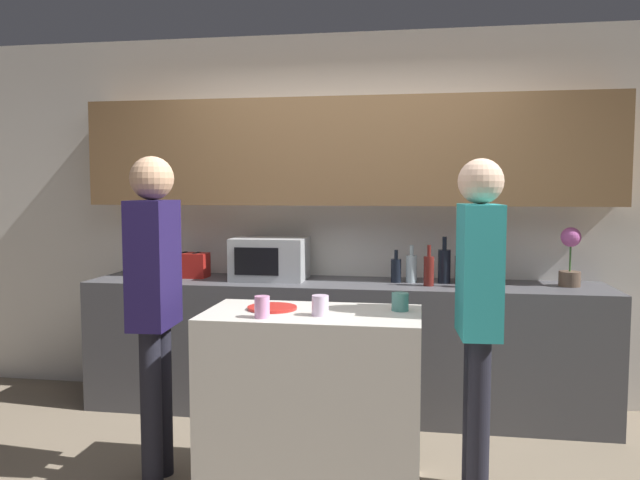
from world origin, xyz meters
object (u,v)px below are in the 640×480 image
Objects in this scene: bottle_2 at (429,270)px; bottle_6 at (490,268)px; bottle_5 at (479,270)px; cup_2 at (262,307)px; microwave at (270,259)px; bottle_4 at (461,269)px; potted_plant at (570,257)px; toaster at (190,265)px; plate_on_island at (272,308)px; cup_1 at (400,302)px; bottle_1 at (411,268)px; cup_0 at (320,305)px; bottle_0 at (396,270)px; person_left at (479,297)px; person_center at (154,289)px; bottle_3 at (444,265)px.

bottle_6 is (0.41, 0.10, 0.01)m from bottle_2.
cup_2 is (-1.14, -1.26, -0.04)m from bottle_5.
bottle_6 is (1.53, -0.03, -0.03)m from microwave.
potted_plant is at bearing -0.27° from bottle_4.
toaster is 1.50m from plate_on_island.
cup_1 is 0.87× the size of cup_2.
cup_0 is at bearing -107.92° from bottle_1.
bottle_6 is at bearing 48.46° from cup_2.
toaster is at bearing 179.75° from bottle_0.
bottle_0 is 1.52m from cup_2.
plate_on_island is 0.15× the size of person_left.
plate_on_island is 0.63m from person_center.
cup_1 is (0.66, 0.07, 0.04)m from plate_on_island.
cup_1 is (-0.38, -1.13, -0.04)m from bottle_4.
toaster is 1.95m from bottle_4.
person_center is (-0.31, -1.28, -0.03)m from microwave.
bottle_1 is 0.94× the size of bottle_2.
person_center reaches higher than bottle_1.
bottle_1 is at bearing 10.20° from bottle_0.
toaster reaches higher than plate_on_island.
bottle_5 is (1.45, -0.15, -0.03)m from microwave.
cup_0 is (-0.55, -1.18, -0.04)m from bottle_2.
bottle_1 is 0.83× the size of bottle_6.
cup_1 is (-0.56, -1.09, -0.05)m from bottle_6.
bottle_4 is 1.18m from person_left.
bottle_3 reaches higher than plate_on_island.
person_center is at bearing -151.59° from potted_plant.
bottle_3 reaches higher than cup_0.
bottle_6 is (0.19, -0.03, 0.02)m from bottle_4.
toaster is 0.99× the size of bottle_4.
cup_0 is at bearing -126.56° from bottle_6.
cup_1 is (0.39, 0.19, -0.00)m from cup_0.
cup_1 is at bearing 23.44° from cup_2.
cup_1 is (0.97, -1.12, -0.08)m from microwave.
cup_0 is 1.09× the size of cup_1.
plate_on_island is 2.43× the size of cup_2.
bottle_2 is 1.52m from cup_2.
bottle_3 reaches higher than cup_1.
bottle_6 reaches higher than bottle_0.
cup_1 is 0.40m from person_left.
bottle_1 is (-1.05, 0.01, -0.10)m from potted_plant.
plate_on_island is 2.79× the size of cup_1.
bottle_0 is at bearing -0.25° from toaster.
bottle_6 reaches higher than toaster.
bottle_6 is (0.63, -0.02, 0.03)m from bottle_0.
bottle_4 is at bearing 169.91° from bottle_6.
person_center is (-1.21, -1.27, 0.04)m from bottle_0.
person_left reaches higher than potted_plant.
person_left reaches higher than bottle_0.
person_left is at bearing 10.17° from cup_0.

